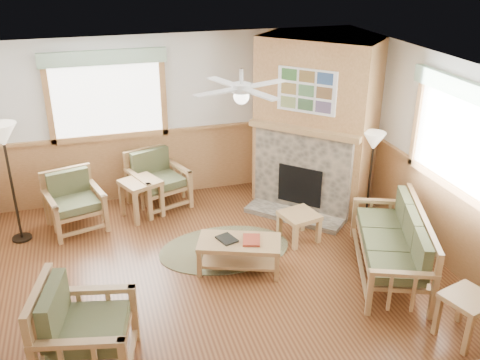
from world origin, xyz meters
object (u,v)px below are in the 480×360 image
object	(u,v)px
armchair_back_right	(158,180)
end_table_chairs	(142,198)
footstool	(299,227)
end_table_sofa	(465,317)
armchair_back_left	(75,202)
floor_lamp_right	(370,178)
armchair_left	(87,329)
coffee_table	(239,255)
sofa	(390,243)
floor_lamp_left	(12,184)

from	to	relation	value
armchair_back_right	end_table_chairs	world-z (taller)	armchair_back_right
end_table_chairs	footstool	world-z (taller)	end_table_chairs
end_table_sofa	footstool	size ratio (longest dim) A/B	1.11
armchair_back_left	floor_lamp_right	bearing A→B (deg)	-29.14
armchair_back_left	armchair_left	size ratio (longest dim) A/B	0.86
armchair_left	coffee_table	xyz separation A→B (m)	(1.95, 1.32, -0.29)
armchair_left	armchair_back_left	bearing A→B (deg)	14.25
floor_lamp_right	end_table_sofa	bearing A→B (deg)	-95.74
sofa	floor_lamp_right	bearing A→B (deg)	-175.00
footstool	coffee_table	bearing A→B (deg)	-154.67
armchair_back_left	armchair_back_right	size ratio (longest dim) A/B	0.95
armchair_left	coffee_table	distance (m)	2.37
sofa	floor_lamp_right	size ratio (longest dim) A/B	1.30
end_table_sofa	footstool	bearing A→B (deg)	110.84
armchair_back_right	floor_lamp_left	size ratio (longest dim) A/B	0.51
armchair_back_left	floor_lamp_left	bearing A→B (deg)	173.43
armchair_back_left	footstool	world-z (taller)	armchair_back_left
floor_lamp_left	end_table_sofa	bearing A→B (deg)	-36.79
armchair_back_right	floor_lamp_right	xyz separation A→B (m)	(2.99, -1.45, 0.28)
sofa	footstool	size ratio (longest dim) A/B	3.88
end_table_chairs	end_table_sofa	world-z (taller)	end_table_chairs
coffee_table	footstool	size ratio (longest dim) A/B	2.19
armchair_back_right	sofa	bearing A→B (deg)	-67.48
armchair_back_right	footstool	xyz separation A→B (m)	(1.78, -1.67, -0.24)
armchair_left	armchair_back_right	bearing A→B (deg)	-6.84
armchair_left	end_table_chairs	world-z (taller)	armchair_left
coffee_table	end_table_chairs	xyz separation A→B (m)	(-1.06, 1.87, 0.09)
armchair_back_right	floor_lamp_right	size ratio (longest dim) A/B	0.62
footstool	floor_lamp_right	size ratio (longest dim) A/B	0.33
armchair_left	coffee_table	world-z (taller)	armchair_left
end_table_chairs	floor_lamp_left	distance (m)	1.90
footstool	floor_lamp_left	bearing A→B (deg)	163.59
coffee_table	sofa	bearing A→B (deg)	2.54
armchair_back_left	coffee_table	bearing A→B (deg)	-56.09
armchair_left	end_table_sofa	world-z (taller)	armchair_left
sofa	footstool	world-z (taller)	sofa
sofa	floor_lamp_right	xyz separation A→B (m)	(0.40, 1.33, 0.30)
armchair_back_right	end_table_chairs	xyz separation A→B (m)	(-0.32, -0.29, -0.15)
armchair_back_left	armchair_back_right	world-z (taller)	armchair_back_right
armchair_back_left	end_table_chairs	world-z (taller)	armchair_back_left
end_table_sofa	floor_lamp_right	distance (m)	2.74
coffee_table	footstool	xyz separation A→B (m)	(1.04, 0.49, -0.00)
coffee_table	floor_lamp_left	bearing A→B (deg)	170.96
sofa	end_table_chairs	distance (m)	3.83
armchair_left	end_table_chairs	xyz separation A→B (m)	(0.90, 3.19, -0.19)
armchair_back_right	footstool	distance (m)	2.46
armchair_back_left	end_table_sofa	xyz separation A→B (m)	(4.04, -3.74, -0.16)
sofa	armchair_back_left	distance (m)	4.57
armchair_back_left	armchair_back_right	bearing A→B (deg)	1.65
sofa	armchair_back_left	world-z (taller)	sofa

